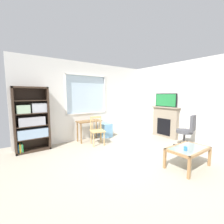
# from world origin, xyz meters

# --- Properties ---
(ground) EXTENTS (5.90, 5.63, 0.02)m
(ground) POSITION_xyz_m (0.00, 0.00, -0.01)
(ground) COLOR #B2A893
(wall_back_with_window) EXTENTS (4.90, 0.15, 2.72)m
(wall_back_with_window) POSITION_xyz_m (0.01, 2.31, 1.33)
(wall_back_with_window) COLOR silver
(wall_back_with_window) RESTS_ON ground
(wall_right) EXTENTS (0.12, 4.83, 2.72)m
(wall_right) POSITION_xyz_m (2.51, 0.00, 1.36)
(wall_right) COLOR silver
(wall_right) RESTS_ON ground
(bookshelf) EXTENTS (0.90, 0.38, 1.82)m
(bookshelf) POSITION_xyz_m (-1.93, 2.07, 0.86)
(bookshelf) COLOR #38281E
(bookshelf) RESTS_ON ground
(desk_under_window) EXTENTS (0.84, 0.40, 0.71)m
(desk_under_window) POSITION_xyz_m (-0.17, 1.96, 0.57)
(desk_under_window) COLOR brown
(desk_under_window) RESTS_ON ground
(wooden_chair) EXTENTS (0.51, 0.49, 0.90)m
(wooden_chair) POSITION_xyz_m (-0.16, 1.45, 0.46)
(wooden_chair) COLOR tan
(wooden_chair) RESTS_ON ground
(plastic_drawer_unit) EXTENTS (0.35, 0.40, 0.51)m
(plastic_drawer_unit) POSITION_xyz_m (0.56, 2.01, 0.25)
(plastic_drawer_unit) COLOR #72ADDB
(plastic_drawer_unit) RESTS_ON ground
(fireplace) EXTENTS (0.26, 1.10, 1.15)m
(fireplace) POSITION_xyz_m (2.35, 0.67, 0.58)
(fireplace) COLOR gray
(fireplace) RESTS_ON ground
(tv) EXTENTS (0.06, 0.87, 0.49)m
(tv) POSITION_xyz_m (2.33, 0.67, 1.40)
(tv) COLOR black
(tv) RESTS_ON fireplace
(office_chair) EXTENTS (0.58, 0.57, 1.00)m
(office_chair) POSITION_xyz_m (1.92, -0.41, 0.55)
(office_chair) COLOR #4C4C51
(office_chair) RESTS_ON ground
(coffee_table) EXTENTS (0.96, 0.58, 0.44)m
(coffee_table) POSITION_xyz_m (0.67, -1.08, 0.37)
(coffee_table) COLOR #8C9E99
(coffee_table) RESTS_ON ground
(sippy_cup) EXTENTS (0.07, 0.07, 0.09)m
(sippy_cup) POSITION_xyz_m (0.46, -1.13, 0.49)
(sippy_cup) COLOR #337FD6
(sippy_cup) RESTS_ON coffee_table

